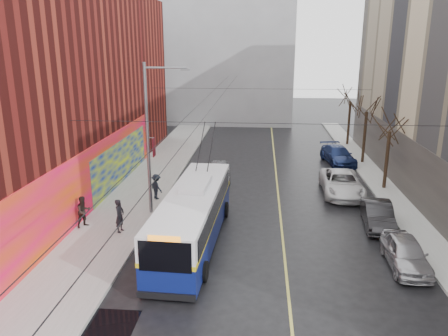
# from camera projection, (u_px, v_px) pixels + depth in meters

# --- Properties ---
(ground) EXTENTS (140.00, 140.00, 0.00)m
(ground) POSITION_uv_depth(u_px,v_px,m) (251.00, 320.00, 16.37)
(ground) COLOR black
(ground) RESTS_ON ground
(sidewalk_left) EXTENTS (4.00, 60.00, 0.15)m
(sidewalk_left) POSITION_uv_depth(u_px,v_px,m) (133.00, 201.00, 28.50)
(sidewalk_left) COLOR gray
(sidewalk_left) RESTS_ON ground
(sidewalk_right) EXTENTS (2.00, 60.00, 0.15)m
(sidewalk_right) POSITION_uv_depth(u_px,v_px,m) (401.00, 209.00, 27.11)
(sidewalk_right) COLOR gray
(sidewalk_right) RESTS_ON ground
(lane_line) EXTENTS (0.12, 50.00, 0.01)m
(lane_line) POSITION_uv_depth(u_px,v_px,m) (278.00, 196.00, 29.66)
(lane_line) COLOR #BFB74C
(lane_line) RESTS_ON ground
(building_left) EXTENTS (12.11, 36.00, 14.00)m
(building_left) POSITION_uv_depth(u_px,v_px,m) (19.00, 90.00, 29.16)
(building_left) COLOR #4F120F
(building_left) RESTS_ON ground
(building_far) EXTENTS (20.50, 12.10, 18.00)m
(building_far) POSITION_uv_depth(u_px,v_px,m) (215.00, 51.00, 57.47)
(building_far) COLOR gray
(building_far) RESTS_ON ground
(streetlight_pole) EXTENTS (2.65, 0.60, 9.00)m
(streetlight_pole) POSITION_uv_depth(u_px,v_px,m) (150.00, 136.00, 25.12)
(streetlight_pole) COLOR slate
(streetlight_pole) RESTS_ON ground
(catenary_wires) EXTENTS (18.00, 60.00, 0.22)m
(catenary_wires) POSITION_uv_depth(u_px,v_px,m) (220.00, 102.00, 29.00)
(catenary_wires) COLOR black
(tree_near) EXTENTS (3.20, 3.20, 6.40)m
(tree_near) POSITION_uv_depth(u_px,v_px,m) (391.00, 120.00, 29.59)
(tree_near) COLOR black
(tree_near) RESTS_ON ground
(tree_mid) EXTENTS (3.20, 3.20, 6.68)m
(tree_mid) POSITION_uv_depth(u_px,v_px,m) (368.00, 102.00, 36.22)
(tree_mid) COLOR black
(tree_mid) RESTS_ON ground
(tree_far) EXTENTS (3.20, 3.20, 6.57)m
(tree_far) POSITION_uv_depth(u_px,v_px,m) (351.00, 94.00, 42.95)
(tree_far) COLOR black
(tree_far) RESTS_ON ground
(puddle) EXTENTS (2.73, 2.79, 0.01)m
(puddle) POSITION_uv_depth(u_px,v_px,m) (95.00, 332.00, 15.70)
(puddle) COLOR black
(puddle) RESTS_ON ground
(pigeons_flying) EXTENTS (3.24, 4.23, 2.53)m
(pigeons_flying) POSITION_uv_depth(u_px,v_px,m) (217.00, 95.00, 24.90)
(pigeons_flying) COLOR slate
(trolleybus) EXTENTS (3.03, 11.44, 5.37)m
(trolleybus) POSITION_uv_depth(u_px,v_px,m) (193.00, 216.00, 22.31)
(trolleybus) COLOR #0B1557
(trolleybus) RESTS_ON ground
(parked_car_a) EXTENTS (1.72, 4.11, 1.39)m
(parked_car_a) POSITION_uv_depth(u_px,v_px,m) (406.00, 253.00, 20.10)
(parked_car_a) COLOR #ABABB0
(parked_car_a) RESTS_ON ground
(parked_car_b) EXTENTS (1.87, 4.35, 1.39)m
(parked_car_b) POSITION_uv_depth(u_px,v_px,m) (378.00, 215.00, 24.57)
(parked_car_b) COLOR black
(parked_car_b) RESTS_ON ground
(parked_car_c) EXTENTS (2.72, 5.69, 1.56)m
(parked_car_c) POSITION_uv_depth(u_px,v_px,m) (342.00, 183.00, 29.83)
(parked_car_c) COLOR silver
(parked_car_c) RESTS_ON ground
(parked_car_d) EXTENTS (2.87, 5.34, 1.47)m
(parked_car_d) POSITION_uv_depth(u_px,v_px,m) (338.00, 155.00, 37.44)
(parked_car_d) COLOR navy
(parked_car_d) RESTS_ON ground
(following_car) EXTENTS (2.00, 4.28, 1.42)m
(following_car) POSITION_uv_depth(u_px,v_px,m) (219.00, 171.00, 32.91)
(following_car) COLOR #B6B6BC
(following_car) RESTS_ON ground
(pedestrian_a) EXTENTS (0.54, 0.73, 1.84)m
(pedestrian_a) POSITION_uv_depth(u_px,v_px,m) (120.00, 216.00, 23.45)
(pedestrian_a) COLOR black
(pedestrian_a) RESTS_ON sidewalk_left
(pedestrian_b) EXTENTS (1.06, 1.09, 1.77)m
(pedestrian_b) POSITION_uv_depth(u_px,v_px,m) (84.00, 212.00, 24.11)
(pedestrian_b) COLOR black
(pedestrian_b) RESTS_ON sidewalk_left
(pedestrian_c) EXTENTS (1.21, 1.20, 1.67)m
(pedestrian_c) POSITION_uv_depth(u_px,v_px,m) (156.00, 187.00, 28.46)
(pedestrian_c) COLOR black
(pedestrian_c) RESTS_ON sidewalk_left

